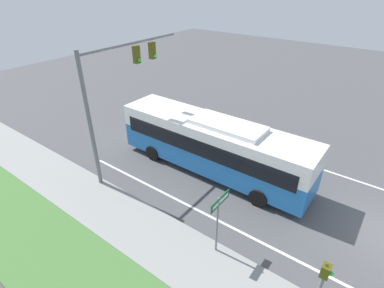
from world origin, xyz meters
name	(u,v)px	position (x,y,z in m)	size (l,w,h in m)	color
bus	(213,143)	(-0.34, 8.91, 1.82)	(2.70, 11.35, 3.31)	#236BB7
signal_gantry	(116,85)	(-3.15, 13.06, 5.12)	(6.60, 0.41, 7.19)	slate
pedestrian_signal	(321,286)	(-5.86, 1.49, 1.99)	(0.28, 0.34, 2.90)	slate
street_sign	(218,215)	(-5.12, 5.53, 1.98)	(1.25, 0.08, 2.87)	slate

